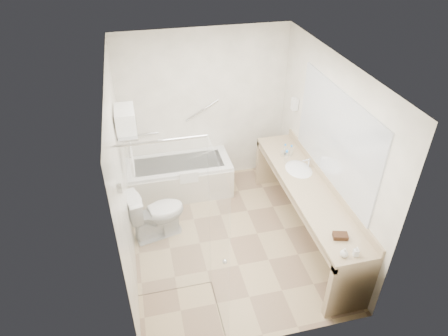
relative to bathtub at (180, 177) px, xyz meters
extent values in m
plane|color=tan|center=(0.50, -1.24, -0.28)|extent=(3.20, 3.20, 0.00)
cube|color=white|center=(0.50, -1.24, 2.22)|extent=(2.60, 3.20, 0.10)
cube|color=white|center=(0.50, 0.36, 0.97)|extent=(2.60, 0.10, 2.50)
cube|color=white|center=(0.50, -2.84, 0.97)|extent=(2.60, 0.10, 2.50)
cube|color=white|center=(-0.80, -1.24, 0.97)|extent=(0.10, 3.20, 2.50)
cube|color=white|center=(1.80, -1.24, 0.97)|extent=(0.10, 3.20, 2.50)
cube|color=white|center=(0.00, 0.01, 0.00)|extent=(1.60, 0.70, 0.55)
cube|color=beige|center=(0.00, -0.35, -0.03)|extent=(1.60, 0.02, 0.50)
cube|color=white|center=(0.10, -0.34, 0.22)|extent=(0.28, 0.06, 0.18)
cylinder|color=silver|center=(-0.45, 0.32, 0.67)|extent=(0.40, 0.03, 0.03)
cylinder|color=silver|center=(0.45, 0.32, 0.97)|extent=(0.53, 0.03, 0.33)
cube|color=silver|center=(-0.35, -1.94, 0.77)|extent=(0.90, 0.01, 2.10)
cube|color=silver|center=(0.10, -2.39, 0.77)|extent=(0.02, 0.90, 2.10)
cylinder|color=silver|center=(-0.35, -1.94, 1.82)|extent=(0.90, 0.02, 0.02)
sphere|color=silver|center=(0.13, -2.54, 0.72)|extent=(0.05, 0.05, 0.05)
cylinder|color=silver|center=(-0.75, -2.39, 1.67)|extent=(0.04, 0.10, 0.10)
cube|color=silver|center=(-0.67, -0.89, 1.42)|extent=(0.24, 0.55, 0.02)
cylinder|color=silver|center=(-0.67, -0.89, 1.20)|extent=(0.02, 0.55, 0.02)
cube|color=white|center=(-0.67, -0.89, 1.04)|extent=(0.03, 0.42, 0.32)
cube|color=white|center=(-0.67, -0.89, 1.48)|extent=(0.22, 0.40, 0.08)
cube|color=white|center=(-0.67, -0.89, 1.57)|extent=(0.22, 0.40, 0.08)
cube|color=white|center=(-0.67, -0.89, 1.65)|extent=(0.22, 0.40, 0.08)
cube|color=tan|center=(1.52, -1.39, 0.55)|extent=(0.55, 2.70, 0.05)
cube|color=tan|center=(1.78, -1.39, 0.62)|extent=(0.03, 2.70, 0.10)
cube|color=tan|center=(1.27, -1.39, 0.49)|extent=(0.04, 2.70, 0.08)
cube|color=tan|center=(1.52, -2.70, 0.12)|extent=(0.55, 0.08, 0.80)
cube|color=tan|center=(1.52, -0.08, 0.12)|extent=(0.55, 0.08, 0.80)
ellipsoid|color=white|center=(1.55, -0.99, 0.54)|extent=(0.40, 0.52, 0.14)
cylinder|color=silver|center=(1.70, -0.99, 0.65)|extent=(0.03, 0.03, 0.14)
cube|color=silver|center=(1.79, -1.39, 1.27)|extent=(0.02, 2.00, 1.20)
cube|color=silver|center=(1.75, -0.19, 1.17)|extent=(0.08, 0.10, 0.18)
imported|color=white|center=(-0.45, -0.92, 0.11)|extent=(0.86, 0.60, 0.77)
cube|color=#3E2816|center=(1.49, -2.36, 0.60)|extent=(0.18, 0.15, 0.05)
imported|color=silver|center=(1.52, -2.64, 0.60)|extent=(0.08, 0.13, 0.05)
imported|color=silver|center=(1.40, -2.62, 0.62)|extent=(0.10, 0.12, 0.09)
cylinder|color=silver|center=(1.57, -0.64, 0.65)|extent=(0.05, 0.05, 0.15)
cylinder|color=#277FE2|center=(1.57, -0.64, 0.74)|extent=(0.03, 0.03, 0.02)
cylinder|color=silver|center=(1.50, -0.58, 0.65)|extent=(0.05, 0.05, 0.15)
cylinder|color=#277FE2|center=(1.50, -0.58, 0.73)|extent=(0.03, 0.03, 0.02)
cylinder|color=silver|center=(1.43, -0.81, 0.67)|extent=(0.07, 0.07, 0.18)
cylinder|color=#277FE2|center=(1.43, -0.81, 0.77)|extent=(0.03, 0.03, 0.03)
cylinder|color=silver|center=(1.45, -0.62, 0.62)|extent=(0.07, 0.07, 0.08)
cylinder|color=silver|center=(1.53, -0.60, 0.63)|extent=(0.10, 0.10, 0.10)
camera|label=1|loc=(-0.51, -5.20, 3.71)|focal=32.00mm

